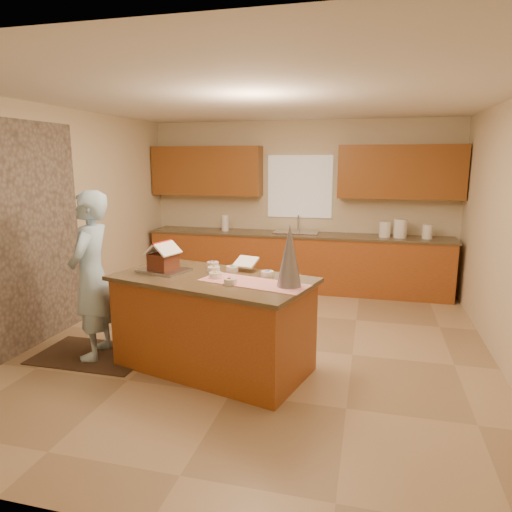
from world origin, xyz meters
name	(u,v)px	position (x,y,z in m)	size (l,w,h in m)	color
floor	(260,346)	(0.00, 0.00, 0.00)	(5.50, 5.50, 0.00)	tan
ceiling	(261,98)	(0.00, 0.00, 2.70)	(5.50, 5.50, 0.00)	silver
wall_back	(300,205)	(0.00, 2.75, 1.35)	(5.50, 5.50, 0.00)	beige
wall_front	(133,305)	(0.00, -2.75, 1.35)	(5.50, 5.50, 0.00)	beige
wall_left	(60,221)	(-2.50, 0.00, 1.35)	(5.50, 5.50, 0.00)	beige
stone_accent	(13,240)	(-2.48, -0.80, 1.25)	(2.50, 2.50, 0.00)	gray
window_curtain	(300,187)	(0.00, 2.72, 1.65)	(1.05, 0.03, 1.00)	white
back_counter_base	(296,263)	(0.00, 2.45, 0.44)	(4.80, 0.60, 0.88)	#984B1F
back_counter_top	(296,235)	(0.00, 2.45, 0.90)	(4.85, 0.63, 0.04)	brown
upper_cabinet_left	(207,171)	(-1.55, 2.57, 1.90)	(1.85, 0.35, 0.80)	brown
upper_cabinet_right	(401,172)	(1.55, 2.57, 1.90)	(1.85, 0.35, 0.80)	brown
sink	(296,235)	(0.00, 2.45, 0.89)	(0.70, 0.45, 0.12)	silver
faucet	(298,223)	(0.00, 2.63, 1.06)	(0.03, 0.03, 0.28)	silver
island_base	(213,325)	(-0.33, -0.65, 0.45)	(1.86, 0.93, 0.91)	#984B1F
island_top	(212,279)	(-0.33, -0.65, 0.93)	(1.94, 1.01, 0.04)	brown
table_runner	(253,283)	(0.12, -0.77, 0.95)	(1.03, 0.37, 0.01)	#B70D0E
baking_tray	(164,270)	(-0.89, -0.56, 0.96)	(0.47, 0.35, 0.03)	silver
cookbook	(246,262)	(-0.08, -0.31, 1.04)	(0.23, 0.02, 0.19)	white
tinsel_tree	(289,256)	(0.46, -0.81, 1.23)	(0.23, 0.23, 0.57)	#AAACB6
rug	(93,355)	(-1.69, -0.70, 0.01)	(1.20, 0.78, 0.01)	black
boy	(91,276)	(-1.64, -0.70, 0.89)	(0.64, 0.42, 1.76)	#A9D3F0
canister_a	(385,229)	(1.37, 2.45, 1.04)	(0.17, 0.17, 0.24)	white
canister_b	(400,228)	(1.59, 2.45, 1.06)	(0.19, 0.19, 0.28)	white
canister_c	(428,231)	(1.99, 2.45, 1.03)	(0.15, 0.15, 0.21)	white
paper_towel	(225,223)	(-1.20, 2.45, 1.05)	(0.12, 0.12, 0.26)	white
gingerbread_house	(163,259)	(-0.89, -0.56, 1.08)	(0.35, 0.35, 0.29)	#572D16
candy_bowls	(228,272)	(-0.20, -0.53, 0.98)	(0.78, 0.75, 0.06)	green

